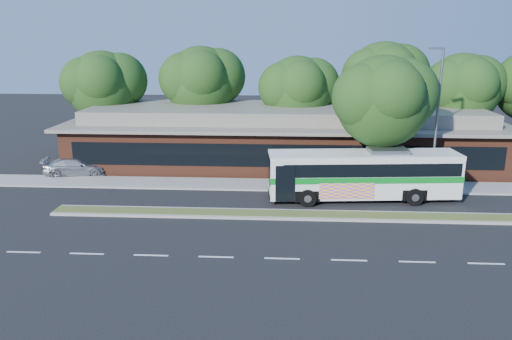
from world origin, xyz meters
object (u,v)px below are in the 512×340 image
(transit_bus, at_px, (364,171))
(sedan, at_px, (76,166))
(lamp_post, at_px, (437,115))
(sidewalk_tree, at_px, (389,99))

(transit_bus, bearing_deg, sedan, 162.16)
(lamp_post, bearing_deg, transit_bus, -154.53)
(lamp_post, bearing_deg, sidewalk_tree, -169.87)
(lamp_post, relative_size, sedan, 2.00)
(transit_bus, relative_size, sedan, 2.56)
(transit_bus, bearing_deg, lamp_post, 20.28)
(lamp_post, bearing_deg, sedan, 174.85)
(sidewalk_tree, bearing_deg, lamp_post, 10.13)
(transit_bus, distance_m, sedan, 20.31)
(sedan, relative_size, sidewalk_tree, 0.52)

